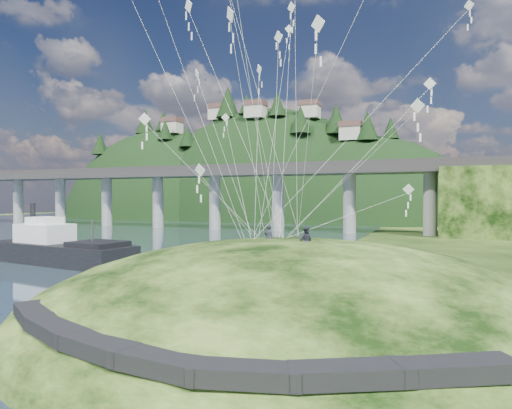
% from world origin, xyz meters
% --- Properties ---
extents(ground, '(320.00, 320.00, 0.00)m').
position_xyz_m(ground, '(0.00, 0.00, 0.00)').
color(ground, black).
rests_on(ground, ground).
extents(grass_hill, '(36.00, 32.00, 13.00)m').
position_xyz_m(grass_hill, '(8.00, 2.00, -1.50)').
color(grass_hill, black).
rests_on(grass_hill, ground).
extents(footpath, '(22.29, 5.84, 0.83)m').
position_xyz_m(footpath, '(7.46, -9.74, 2.08)').
color(footpath, black).
rests_on(footpath, ground).
extents(bridge, '(160.00, 11.00, 15.00)m').
position_xyz_m(bridge, '(-26.46, 70.07, 9.70)').
color(bridge, '#2D2B2B').
rests_on(bridge, ground).
extents(far_ridge, '(153.00, 70.00, 94.50)m').
position_xyz_m(far_ridge, '(-43.58, 122.17, -7.44)').
color(far_ridge, black).
rests_on(far_ridge, ground).
extents(work_barge, '(20.00, 7.98, 6.81)m').
position_xyz_m(work_barge, '(-23.80, 15.20, 1.71)').
color(work_barge, black).
rests_on(work_barge, ground).
extents(wooden_dock, '(14.20, 5.08, 1.00)m').
position_xyz_m(wooden_dock, '(-2.29, 6.12, 0.44)').
color(wooden_dock, '#3A2317').
rests_on(wooden_dock, ground).
extents(kite_flyers, '(3.39, 1.50, 1.84)m').
position_xyz_m(kite_flyers, '(7.82, 2.01, 5.84)').
color(kite_flyers, '#272935').
rests_on(kite_flyers, ground).
extents(kite_swarm, '(19.97, 16.93, 21.29)m').
position_xyz_m(kite_swarm, '(6.10, 2.24, 18.29)').
color(kite_swarm, silver).
rests_on(kite_swarm, ground).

